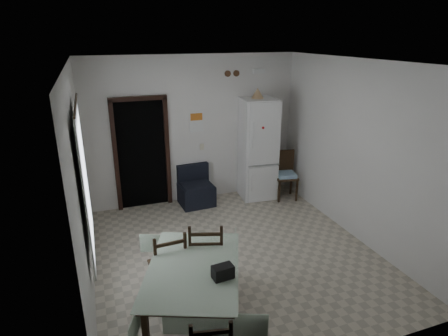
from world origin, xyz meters
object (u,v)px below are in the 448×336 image
corner_chair (286,176)px  dining_table (194,297)px  dining_chair_far_right (206,255)px  dining_chair_far_left (168,264)px  navy_seat (196,186)px  fridge (257,149)px

corner_chair → dining_table: corner_chair is taller
dining_table → dining_chair_far_right: 0.68m
dining_chair_far_left → corner_chair: bearing=-146.1°
dining_chair_far_left → dining_table: bearing=103.3°
navy_seat → dining_table: (-0.93, -3.20, 0.01)m
corner_chair → dining_chair_far_left: size_ratio=0.99×
dining_chair_far_left → dining_chair_far_right: (0.51, -0.01, 0.02)m
corner_chair → dining_chair_far_right: 3.34m
navy_seat → dining_chair_far_left: dining_chair_far_left is taller
dining_table → fridge: bearing=77.1°
dining_table → navy_seat: bearing=95.8°
corner_chair → dining_chair_far_left: bearing=-131.1°
fridge → dining_table: bearing=-119.4°
fridge → dining_chair_far_left: bearing=-127.3°
dining_chair_far_left → fridge: bearing=-136.7°
corner_chair → dining_table: (-2.75, -2.87, -0.10)m
dining_chair_far_right → navy_seat: bearing=-84.9°
fridge → dining_table: (-2.23, -3.20, -0.63)m
fridge → corner_chair: size_ratio=2.08×
dining_chair_far_left → dining_chair_far_right: 0.51m
fridge → dining_chair_far_right: fridge is taller
corner_chair → dining_chair_far_right: size_ratio=0.94×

